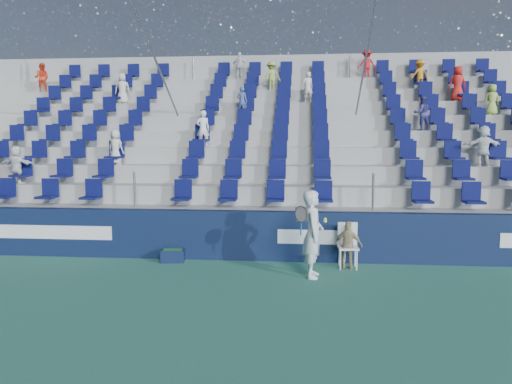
{
  "coord_description": "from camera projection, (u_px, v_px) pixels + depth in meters",
  "views": [
    {
      "loc": [
        1.32,
        -8.73,
        2.89
      ],
      "look_at": [
        0.2,
        2.8,
        1.7
      ],
      "focal_mm": 35.0,
      "sensor_mm": 36.0,
      "label": 1
    }
  ],
  "objects": [
    {
      "name": "line_judge",
      "position": [
        348.0,
        245.0,
        11.27
      ],
      "size": [
        0.68,
        0.42,
        1.09
      ],
      "primitive_type": "imported",
      "rotation": [
        0.0,
        0.0,
        2.87
      ],
      "color": "tan",
      "rests_on": "ground"
    },
    {
      "name": "tennis_player",
      "position": [
        313.0,
        234.0,
        10.54
      ],
      "size": [
        0.69,
        0.69,
        1.86
      ],
      "color": "white",
      "rests_on": "ground"
    },
    {
      "name": "line_judge_chair",
      "position": [
        348.0,
        242.0,
        11.42
      ],
      "size": [
        0.47,
        0.48,
        1.02
      ],
      "color": "white",
      "rests_on": "ground"
    },
    {
      "name": "grandstand",
      "position": [
        266.0,
        163.0,
        17.01
      ],
      "size": [
        24.0,
        8.17,
        6.63
      ],
      "color": "#A7A7A2",
      "rests_on": "ground"
    },
    {
      "name": "sponsor_wall",
      "position": [
        249.0,
        235.0,
        12.13
      ],
      "size": [
        24.0,
        0.32,
        1.2
      ],
      "color": "#101C3D",
      "rests_on": "ground"
    },
    {
      "name": "ground",
      "position": [
        230.0,
        300.0,
        9.07
      ],
      "size": [
        70.0,
        70.0,
        0.0
      ],
      "primitive_type": "plane",
      "color": "#32755D",
      "rests_on": "ground"
    },
    {
      "name": "ball_bin",
      "position": [
        173.0,
        255.0,
        11.95
      ],
      "size": [
        0.59,
        0.43,
        0.31
      ],
      "color": "#0F1A39",
      "rests_on": "ground"
    }
  ]
}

